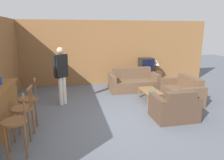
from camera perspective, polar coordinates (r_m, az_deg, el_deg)
The scene contains 15 objects.
ground_plane at distance 5.09m, azimuth 3.15°, elevation -11.60°, with size 24.00×24.00×0.00m, color #565B66.
wall_back at distance 8.31m, azimuth -3.46°, elevation 7.74°, with size 9.40×0.08×2.60m.
bar_chair_near at distance 3.95m, azimuth -25.77°, elevation -11.50°, with size 0.50×0.50×1.11m.
bar_chair_mid at distance 4.49m, azimuth -23.99°, elevation -8.25°, with size 0.45×0.45×1.11m.
bar_chair_far at distance 5.04m, azimuth -22.64°, elevation -5.73°, with size 0.50×0.50×1.11m.
couch_far at distance 7.55m, azimuth 6.09°, elevation -0.71°, with size 1.81×0.83×0.82m.
armchair_near at distance 5.30m, azimuth 17.44°, elevation -7.71°, with size 1.06×0.79×0.80m.
loveseat_right at distance 6.75m, azimuth 19.53°, elevation -3.27°, with size 0.77×1.44×0.79m.
coffee_table at distance 6.43m, azimuth 10.87°, elevation -3.41°, with size 0.52×0.91×0.36m.
tv_unit at distance 8.56m, azimuth 9.55°, elevation 0.77°, with size 1.23×0.55×0.54m.
tv at distance 8.45m, azimuth 9.71°, elevation 4.37°, with size 0.55×0.47×0.55m.
bottle at distance 5.18m, azimuth -29.33°, elevation 0.18°, with size 0.08×0.08×0.26m.
book_on_table at distance 6.30m, azimuth 11.42°, elevation -3.17°, with size 0.23×0.17×0.02m.
table_lamp at distance 8.62m, azimuth 12.52°, elevation 4.74°, with size 0.28×0.28×0.43m.
person_by_window at distance 6.07m, azimuth -14.27°, elevation 2.15°, with size 0.41×0.36×1.73m.
Camera 1 is at (-1.22, -4.43, 2.20)m, focal length 32.00 mm.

